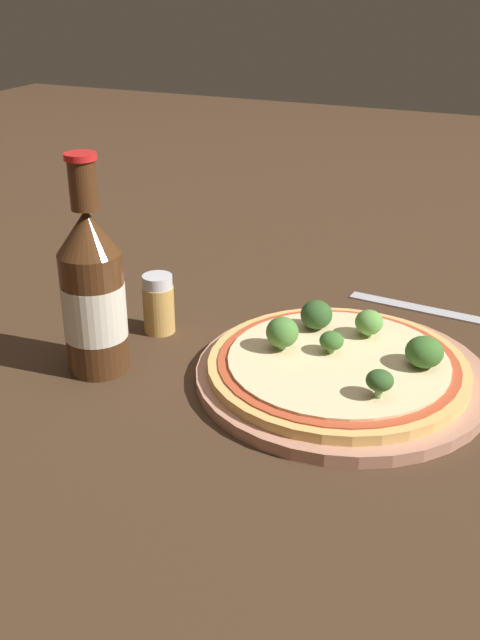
{
  "coord_description": "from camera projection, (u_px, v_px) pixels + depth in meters",
  "views": [
    {
      "loc": [
        -0.6,
        -0.18,
        0.37
      ],
      "look_at": [
        -0.01,
        0.08,
        0.06
      ],
      "focal_mm": 42.0,
      "sensor_mm": 36.0,
      "label": 1
    }
  ],
  "objects": [
    {
      "name": "broccoli_floret_1",
      "position": [
        380.0,
        381.0,
        0.64
      ],
      "size": [
        0.02,
        0.02,
        0.03
      ],
      "color": "#89A866",
      "rests_on": "pizza"
    },
    {
      "name": "plate",
      "position": [
        341.0,
        375.0,
        0.72
      ],
      "size": [
        0.28,
        0.28,
        0.01
      ],
      "color": "tan",
      "rests_on": "ground_plane"
    },
    {
      "name": "beer_bottle",
      "position": [
        93.0,
        292.0,
        0.71
      ],
      "size": [
        0.06,
        0.06,
        0.22
      ],
      "color": "#472814",
      "rests_on": "ground_plane"
    },
    {
      "name": "broccoli_floret_5",
      "position": [
        282.0,
        332.0,
        0.72
      ],
      "size": [
        0.03,
        0.03,
        0.03
      ],
      "color": "#89A866",
      "rests_on": "pizza"
    },
    {
      "name": "broccoli_floret_2",
      "position": [
        369.0,
        322.0,
        0.75
      ],
      "size": [
        0.03,
        0.03,
        0.03
      ],
      "color": "#89A866",
      "rests_on": "pizza"
    },
    {
      "name": "broccoli_floret_4",
      "position": [
        334.0,
        341.0,
        0.72
      ],
      "size": [
        0.02,
        0.02,
        0.02
      ],
      "color": "#89A866",
      "rests_on": "pizza"
    },
    {
      "name": "pepper_shaker",
      "position": [
        159.0,
        304.0,
        0.81
      ],
      "size": [
        0.03,
        0.03,
        0.07
      ],
      "color": "tan",
      "rests_on": "ground_plane"
    },
    {
      "name": "broccoli_floret_0",
      "position": [
        316.0,
        315.0,
        0.76
      ],
      "size": [
        0.03,
        0.03,
        0.03
      ],
      "color": "#89A866",
      "rests_on": "pizza"
    },
    {
      "name": "broccoli_floret_3",
      "position": [
        424.0,
        352.0,
        0.69
      ],
      "size": [
        0.04,
        0.04,
        0.03
      ],
      "color": "#89A866",
      "rests_on": "pizza"
    },
    {
      "name": "fork",
      "position": [
        420.0,
        308.0,
        0.87
      ],
      "size": [
        0.03,
        0.17,
        0.0
      ],
      "rotation": [
        0.0,
        0.0,
        1.49
      ],
      "color": "#B2B2B7",
      "rests_on": "ground_plane"
    },
    {
      "name": "ground_plane",
      "position": [
        322.0,
        387.0,
        0.72
      ],
      "size": [
        3.0,
        3.0,
        0.0
      ],
      "primitive_type": "plane",
      "color": "#3D2819"
    },
    {
      "name": "pizza",
      "position": [
        338.0,
        365.0,
        0.72
      ],
      "size": [
        0.25,
        0.25,
        0.01
      ],
      "color": "tan",
      "rests_on": "plate"
    }
  ]
}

